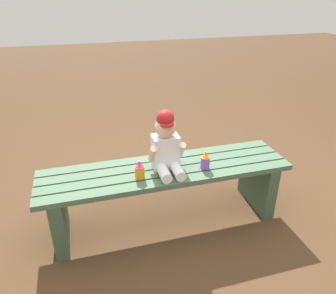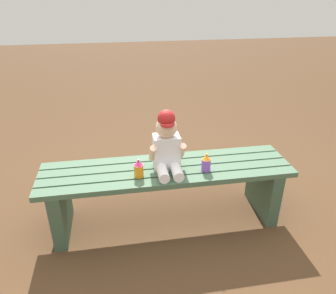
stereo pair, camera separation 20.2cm
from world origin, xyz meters
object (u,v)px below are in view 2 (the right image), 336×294
(child_figure, at_px, (167,145))
(sippy_cup_right, at_px, (206,163))
(park_bench, at_px, (167,185))
(sippy_cup_left, at_px, (139,169))

(child_figure, bearing_deg, sippy_cup_right, -15.49)
(child_figure, bearing_deg, park_bench, 94.91)
(sippy_cup_right, bearing_deg, child_figure, 164.51)
(child_figure, bearing_deg, sippy_cup_left, -160.45)
(park_bench, xyz_separation_m, sippy_cup_left, (-0.19, -0.08, 0.19))
(park_bench, relative_size, sippy_cup_left, 13.47)
(sippy_cup_left, relative_size, sippy_cup_right, 1.00)
(park_bench, height_order, child_figure, child_figure)
(park_bench, bearing_deg, sippy_cup_left, -157.83)
(sippy_cup_left, bearing_deg, child_figure, 19.55)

